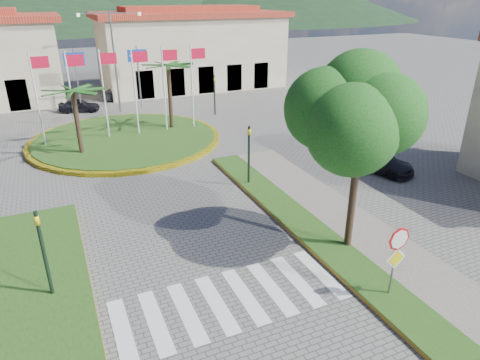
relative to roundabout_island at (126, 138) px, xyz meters
name	(u,v)px	position (x,y,z in m)	size (l,w,h in m)	color
sidewalk_right	(414,287)	(6.00, -20.00, -0.10)	(4.00, 28.00, 0.15)	gray
verge_right	(386,296)	(4.80, -20.00, -0.08)	(1.60, 28.00, 0.18)	#204915
median_left	(8,316)	(-6.50, -16.00, -0.08)	(5.00, 14.00, 0.18)	#204915
crosswalk	(228,300)	(0.00, -18.00, -0.17)	(8.00, 3.00, 0.01)	silver
roundabout_island	(126,138)	(0.00, 0.00, 0.00)	(12.70, 12.70, 6.00)	yellow
stop_sign	(397,252)	(4.90, -20.04, 1.62)	(0.80, 0.11, 2.65)	slate
deciduous_tree	(362,120)	(5.50, -17.00, 5.00)	(3.60, 3.60, 6.80)	black
traffic_light_left	(43,247)	(-5.20, -15.50, 1.77)	(0.15, 0.18, 3.20)	black
traffic_light_right	(249,150)	(4.50, -10.00, 1.77)	(0.15, 0.18, 3.20)	black
traffic_light_far	(215,91)	(8.00, 4.00, 1.77)	(0.18, 0.15, 3.20)	black
direction_sign_west	(76,70)	(-2.00, 8.97, 3.36)	(1.60, 0.14, 5.20)	slate
direction_sign_east	(138,66)	(3.00, 8.97, 3.36)	(1.60, 0.14, 5.20)	slate
street_lamp_centre	(114,57)	(1.00, 8.00, 4.32)	(4.80, 0.16, 8.00)	slate
building_right	(191,48)	(10.00, 16.00, 3.73)	(19.08, 9.54, 8.05)	#C1B191
car_dark_a	(79,105)	(-2.13, 9.47, 0.38)	(1.31, 3.26, 1.11)	black
car_dark_b	(122,93)	(2.00, 12.68, 0.38)	(1.18, 3.38, 1.11)	black
car_side_right	(378,160)	(12.00, -11.10, 0.42)	(1.67, 4.11, 1.19)	black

